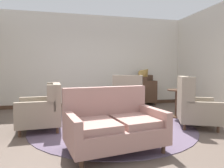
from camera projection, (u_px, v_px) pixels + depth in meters
The scene contains 14 objects.
ground at pixel (116, 130), 4.21m from camera, with size 9.02×9.02×0.00m, color brown.
wall_back at pixel (94, 61), 6.99m from camera, with size 6.61×0.08×3.09m, color silver.
wall_right at pixel (219, 59), 5.72m from camera, with size 0.08×4.17×3.09m, color silver.
baseboard_back at pixel (95, 104), 7.04m from camera, with size 6.45×0.03×0.12m, color #4C3323.
area_rug at pixel (113, 126), 4.50m from camera, with size 3.55×3.55×0.01m, color #5B4C60.
coffee_table at pixel (121, 110), 4.45m from camera, with size 0.90×0.90×0.45m.
porcelain_vase at pixel (120, 100), 4.47m from camera, with size 0.14×0.14×0.31m.
settee at pixel (113, 125), 3.14m from camera, with size 1.56×1.12×0.96m.
armchair_beside_settee at pixel (193, 106), 4.42m from camera, with size 1.08×1.10×1.10m.
armchair_foreground_right at pixel (43, 110), 4.18m from camera, with size 0.88×0.89×0.96m.
armchair_back_corner at pixel (129, 97), 5.91m from camera, with size 1.11×1.12×1.09m.
side_table at pixel (176, 101), 5.26m from camera, with size 0.49×0.49×0.74m.
sideboard at pixel (143, 91), 7.17m from camera, with size 0.92×0.42×1.06m.
gramophone at pixel (145, 73), 7.05m from camera, with size 0.49×0.58×0.57m.
Camera 1 is at (-1.05, -4.00, 1.24)m, focal length 32.63 mm.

